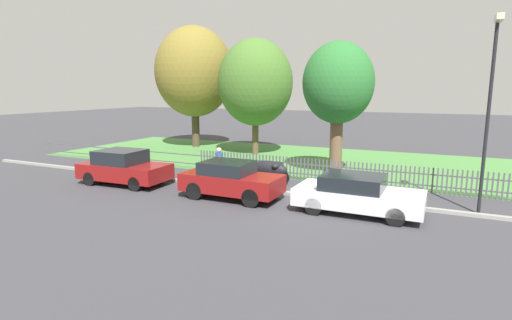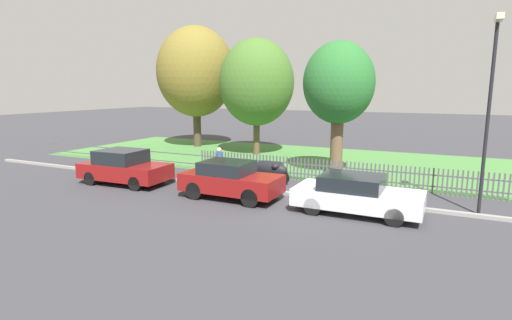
{
  "view_description": "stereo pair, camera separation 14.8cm",
  "coord_description": "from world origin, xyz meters",
  "px_view_note": "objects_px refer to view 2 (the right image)",
  "views": [
    {
      "loc": [
        4.14,
        -13.99,
        4.02
      ],
      "look_at": [
        -2.83,
        0.95,
        1.1
      ],
      "focal_mm": 28.0,
      "sensor_mm": 36.0,
      "label": 1
    },
    {
      "loc": [
        4.27,
        -13.93,
        4.02
      ],
      "look_at": [
        -2.83,
        0.95,
        1.1
      ],
      "focal_mm": 28.0,
      "sensor_mm": 36.0,
      "label": 2
    }
  ],
  "objects_px": {
    "parked_car_navy_estate": "(356,194)",
    "covered_motorcycle": "(270,169)",
    "pedestrian_near_fence": "(219,163)",
    "street_lamp": "(491,95)",
    "parked_car_black_saloon": "(230,179)",
    "tree_nearest_kerb": "(196,72)",
    "tree_mid_park": "(339,84)",
    "parked_car_silver_hatchback": "(124,167)",
    "tree_behind_motorcycle": "(257,83)"
  },
  "relations": [
    {
      "from": "parked_car_silver_hatchback",
      "to": "covered_motorcycle",
      "type": "bearing_deg",
      "value": 24.83
    },
    {
      "from": "tree_mid_park",
      "to": "parked_car_navy_estate",
      "type": "bearing_deg",
      "value": -69.32
    },
    {
      "from": "street_lamp",
      "to": "pedestrian_near_fence",
      "type": "bearing_deg",
      "value": 179.11
    },
    {
      "from": "parked_car_silver_hatchback",
      "to": "pedestrian_near_fence",
      "type": "bearing_deg",
      "value": 23.34
    },
    {
      "from": "tree_nearest_kerb",
      "to": "covered_motorcycle",
      "type": "bearing_deg",
      "value": -41.62
    },
    {
      "from": "parked_car_silver_hatchback",
      "to": "parked_car_navy_estate",
      "type": "bearing_deg",
      "value": -1.43
    },
    {
      "from": "tree_behind_motorcycle",
      "to": "tree_mid_park",
      "type": "bearing_deg",
      "value": -33.6
    },
    {
      "from": "tree_nearest_kerb",
      "to": "tree_mid_park",
      "type": "relative_size",
      "value": 1.34
    },
    {
      "from": "parked_car_black_saloon",
      "to": "parked_car_navy_estate",
      "type": "xyz_separation_m",
      "value": [
        4.62,
        0.17,
        -0.07
      ]
    },
    {
      "from": "parked_car_black_saloon",
      "to": "tree_nearest_kerb",
      "type": "xyz_separation_m",
      "value": [
        -8.85,
        11.06,
        4.49
      ]
    },
    {
      "from": "pedestrian_near_fence",
      "to": "street_lamp",
      "type": "relative_size",
      "value": 0.26
    },
    {
      "from": "tree_mid_park",
      "to": "pedestrian_near_fence",
      "type": "relative_size",
      "value": 3.91
    },
    {
      "from": "parked_car_silver_hatchback",
      "to": "tree_nearest_kerb",
      "type": "bearing_deg",
      "value": 106.14
    },
    {
      "from": "parked_car_navy_estate",
      "to": "tree_mid_park",
      "type": "distance_m",
      "value": 6.92
    },
    {
      "from": "parked_car_navy_estate",
      "to": "tree_nearest_kerb",
      "type": "xyz_separation_m",
      "value": [
        -13.47,
        10.89,
        4.56
      ]
    },
    {
      "from": "parked_car_black_saloon",
      "to": "tree_behind_motorcycle",
      "type": "height_order",
      "value": "tree_behind_motorcycle"
    },
    {
      "from": "pedestrian_near_fence",
      "to": "covered_motorcycle",
      "type": "bearing_deg",
      "value": -161.71
    },
    {
      "from": "parked_car_navy_estate",
      "to": "tree_mid_park",
      "type": "xyz_separation_m",
      "value": [
        -2.09,
        5.52,
        3.6
      ]
    },
    {
      "from": "street_lamp",
      "to": "tree_mid_park",
      "type": "bearing_deg",
      "value": 145.06
    },
    {
      "from": "tree_behind_motorcycle",
      "to": "street_lamp",
      "type": "height_order",
      "value": "tree_behind_motorcycle"
    },
    {
      "from": "tree_behind_motorcycle",
      "to": "pedestrian_near_fence",
      "type": "relative_size",
      "value": 4.47
    },
    {
      "from": "parked_car_navy_estate",
      "to": "covered_motorcycle",
      "type": "relative_size",
      "value": 2.09
    },
    {
      "from": "parked_car_navy_estate",
      "to": "street_lamp",
      "type": "relative_size",
      "value": 0.66
    },
    {
      "from": "street_lamp",
      "to": "covered_motorcycle",
      "type": "bearing_deg",
      "value": 171.24
    },
    {
      "from": "parked_car_silver_hatchback",
      "to": "pedestrian_near_fence",
      "type": "height_order",
      "value": "pedestrian_near_fence"
    },
    {
      "from": "parked_car_black_saloon",
      "to": "tree_behind_motorcycle",
      "type": "xyz_separation_m",
      "value": [
        -3.54,
        9.73,
        3.71
      ]
    },
    {
      "from": "parked_car_black_saloon",
      "to": "pedestrian_near_fence",
      "type": "xyz_separation_m",
      "value": [
        -1.55,
        1.83,
        0.18
      ]
    },
    {
      "from": "covered_motorcycle",
      "to": "pedestrian_near_fence",
      "type": "relative_size",
      "value": 1.23
    },
    {
      "from": "covered_motorcycle",
      "to": "tree_nearest_kerb",
      "type": "height_order",
      "value": "tree_nearest_kerb"
    },
    {
      "from": "tree_nearest_kerb",
      "to": "tree_mid_park",
      "type": "xyz_separation_m",
      "value": [
        11.38,
        -5.37,
        -0.95
      ]
    },
    {
      "from": "pedestrian_near_fence",
      "to": "street_lamp",
      "type": "distance_m",
      "value": 10.26
    },
    {
      "from": "tree_mid_park",
      "to": "tree_nearest_kerb",
      "type": "bearing_deg",
      "value": 154.74
    },
    {
      "from": "covered_motorcycle",
      "to": "tree_behind_motorcycle",
      "type": "distance_m",
      "value": 8.73
    },
    {
      "from": "parked_car_black_saloon",
      "to": "pedestrian_near_fence",
      "type": "height_order",
      "value": "pedestrian_near_fence"
    },
    {
      "from": "parked_car_black_saloon",
      "to": "tree_nearest_kerb",
      "type": "relative_size",
      "value": 0.45
    },
    {
      "from": "parked_car_black_saloon",
      "to": "tree_mid_park",
      "type": "relative_size",
      "value": 0.6
    },
    {
      "from": "tree_nearest_kerb",
      "to": "street_lamp",
      "type": "relative_size",
      "value": 1.34
    },
    {
      "from": "parked_car_black_saloon",
      "to": "covered_motorcycle",
      "type": "bearing_deg",
      "value": 83.88
    },
    {
      "from": "parked_car_silver_hatchback",
      "to": "parked_car_navy_estate",
      "type": "relative_size",
      "value": 0.95
    },
    {
      "from": "parked_car_black_saloon",
      "to": "parked_car_navy_estate",
      "type": "height_order",
      "value": "parked_car_black_saloon"
    },
    {
      "from": "tree_mid_park",
      "to": "tree_behind_motorcycle",
      "type": "bearing_deg",
      "value": 146.4
    },
    {
      "from": "tree_nearest_kerb",
      "to": "tree_behind_motorcycle",
      "type": "relative_size",
      "value": 1.18
    },
    {
      "from": "parked_car_navy_estate",
      "to": "covered_motorcycle",
      "type": "xyz_separation_m",
      "value": [
        -4.29,
        2.74,
        -0.04
      ]
    },
    {
      "from": "parked_car_black_saloon",
      "to": "tree_nearest_kerb",
      "type": "bearing_deg",
      "value": 129.12
    },
    {
      "from": "parked_car_black_saloon",
      "to": "parked_car_navy_estate",
      "type": "bearing_deg",
      "value": 2.54
    },
    {
      "from": "parked_car_black_saloon",
      "to": "tree_mid_park",
      "type": "height_order",
      "value": "tree_mid_park"
    },
    {
      "from": "parked_car_navy_estate",
      "to": "covered_motorcycle",
      "type": "distance_m",
      "value": 5.09
    },
    {
      "from": "covered_motorcycle",
      "to": "street_lamp",
      "type": "relative_size",
      "value": 0.32
    },
    {
      "from": "parked_car_silver_hatchback",
      "to": "parked_car_black_saloon",
      "type": "distance_m",
      "value": 5.26
    },
    {
      "from": "parked_car_black_saloon",
      "to": "tree_mid_park",
      "type": "bearing_deg",
      "value": 66.44
    }
  ]
}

